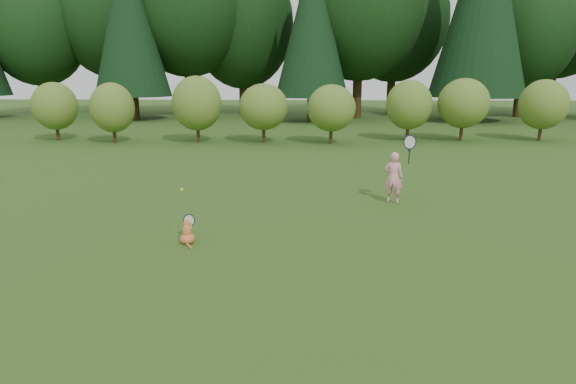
# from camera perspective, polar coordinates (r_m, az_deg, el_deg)

# --- Properties ---
(ground) EXTENTS (100.00, 100.00, 0.00)m
(ground) POSITION_cam_1_polar(r_m,az_deg,el_deg) (8.19, -1.67, -6.07)
(ground) COLOR #2D4B15
(ground) RESTS_ON ground
(shrub_row) EXTENTS (28.00, 3.00, 2.80)m
(shrub_row) POSITION_cam_1_polar(r_m,az_deg,el_deg) (20.75, 1.03, 9.84)
(shrub_row) COLOR olive
(shrub_row) RESTS_ON ground
(child) EXTENTS (0.66, 0.40, 1.71)m
(child) POSITION_cam_1_polar(r_m,az_deg,el_deg) (10.88, 12.45, 1.83)
(child) COLOR pink
(child) RESTS_ON ground
(cat) EXTENTS (0.32, 0.55, 0.57)m
(cat) POSITION_cam_1_polar(r_m,az_deg,el_deg) (8.30, -11.87, -4.53)
(cat) COLOR #D46028
(cat) RESTS_ON ground
(tennis_ball) EXTENTS (0.06, 0.06, 0.06)m
(tennis_ball) POSITION_cam_1_polar(r_m,az_deg,el_deg) (8.20, -12.48, 0.27)
(tennis_ball) COLOR #BBC517
(tennis_ball) RESTS_ON ground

